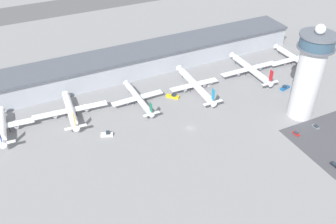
% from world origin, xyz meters
% --- Properties ---
extents(ground_plane, '(1000.00, 1000.00, 0.00)m').
position_xyz_m(ground_plane, '(0.00, 0.00, 0.00)').
color(ground_plane, gray).
extents(terminal_building, '(223.51, 25.00, 15.25)m').
position_xyz_m(terminal_building, '(0.00, 70.00, 7.72)').
color(terminal_building, '#A3A8B2').
rests_on(terminal_building, ground).
extents(runway_strip, '(335.26, 44.00, 0.01)m').
position_xyz_m(runway_strip, '(0.00, 211.95, 0.00)').
color(runway_strip, '#515154').
rests_on(runway_strip, ground).
extents(control_tower, '(18.89, 18.89, 53.84)m').
position_xyz_m(control_tower, '(61.64, -15.39, 26.49)').
color(control_tower, silver).
rests_on(control_tower, ground).
extents(airplane_gate_alpha, '(32.61, 33.05, 13.93)m').
position_xyz_m(airplane_gate_alpha, '(-90.96, 38.84, 4.69)').
color(airplane_gate_alpha, white).
rests_on(airplane_gate_alpha, ground).
extents(airplane_gate_bravo, '(41.55, 36.19, 13.22)m').
position_xyz_m(airplane_gate_bravo, '(-55.10, 38.24, 4.41)').
color(airplane_gate_bravo, white).
rests_on(airplane_gate_bravo, ground).
extents(airplane_gate_charlie, '(31.63, 38.29, 11.45)m').
position_xyz_m(airplane_gate_charlie, '(-16.51, 33.76, 4.05)').
color(airplane_gate_charlie, silver).
rests_on(airplane_gate_charlie, ground).
extents(airplane_gate_delta, '(31.56, 45.88, 13.77)m').
position_xyz_m(airplane_gate_delta, '(20.15, 31.57, 4.61)').
color(airplane_gate_delta, white).
rests_on(airplane_gate_delta, ground).
extents(airplane_gate_echo, '(41.53, 43.40, 13.67)m').
position_xyz_m(airplane_gate_echo, '(62.29, 33.24, 4.72)').
color(airplane_gate_echo, silver).
rests_on(airplane_gate_echo, ground).
extents(airplane_gate_foxtrot, '(39.63, 43.05, 11.93)m').
position_xyz_m(airplane_gate_foxtrot, '(99.53, 32.12, 3.99)').
color(airplane_gate_foxtrot, white).
rests_on(airplane_gate_foxtrot, ground).
extents(service_truck_catering, '(6.33, 4.56, 2.57)m').
position_xyz_m(service_truck_catering, '(32.70, 34.50, 0.89)').
color(service_truck_catering, black).
rests_on(service_truck_catering, ground).
extents(service_truck_fuel, '(7.22, 7.29, 2.68)m').
position_xyz_m(service_truck_fuel, '(4.64, 30.74, 0.93)').
color(service_truck_fuel, black).
rests_on(service_truck_fuel, ground).
extents(service_truck_baggage, '(7.12, 3.79, 2.56)m').
position_xyz_m(service_truck_baggage, '(71.92, 9.22, 0.88)').
color(service_truck_baggage, black).
rests_on(service_truck_baggage, ground).
extents(service_truck_water, '(6.67, 4.39, 2.72)m').
position_xyz_m(service_truck_water, '(-42.38, 13.31, 0.94)').
color(service_truck_water, black).
rests_on(service_truck_water, ground).
extents(car_black_suv, '(2.06, 4.42, 1.44)m').
position_xyz_m(car_black_suv, '(61.26, -28.83, 0.56)').
color(car_black_suv, black).
rests_on(car_black_suv, ground).
extents(car_green_van, '(2.04, 4.23, 1.41)m').
position_xyz_m(car_green_van, '(48.27, -55.00, 0.54)').
color(car_green_van, black).
rests_on(car_green_van, ground).
extents(car_white_wagon, '(2.05, 4.19, 1.42)m').
position_xyz_m(car_white_wagon, '(47.88, -28.58, 0.55)').
color(car_white_wagon, black).
rests_on(car_white_wagon, ground).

